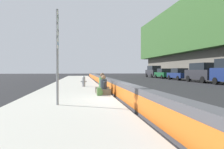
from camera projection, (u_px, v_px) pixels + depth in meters
ground_plane at (127, 103)px, 9.73m from camera, size 160.00×160.00×0.00m
sidewalk_strip at (67, 102)px, 9.36m from camera, size 80.00×4.40×0.14m
jersey_barrier at (127, 93)px, 9.72m from camera, size 76.00×0.45×0.85m
route_sign_post at (57, 49)px, 8.18m from camera, size 0.44×0.09×3.60m
fire_hydrant at (84, 81)px, 17.31m from camera, size 0.26×0.46×0.88m
seated_person_foreground at (104, 88)px, 11.73m from camera, size 0.67×0.77×1.05m
seated_person_middle at (102, 86)px, 12.94m from camera, size 0.74×0.86×1.14m
backpack at (99, 92)px, 11.22m from camera, size 0.32×0.28×0.40m
parked_car_fourth at (202, 72)px, 25.53m from camera, size 4.86×2.19×2.28m
parked_car_midline at (179, 74)px, 31.48m from camera, size 4.54×2.03×1.71m
parked_car_far at (164, 73)px, 37.49m from camera, size 4.51×1.98×1.71m
parked_car_farther at (154, 71)px, 43.09m from camera, size 4.82×2.10×2.28m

